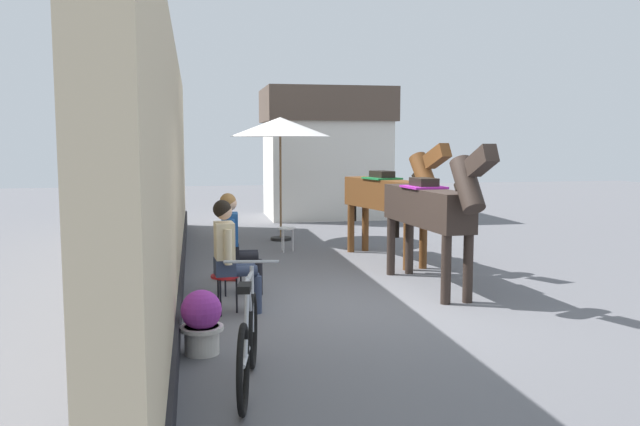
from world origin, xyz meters
The scene contains 12 objects.
ground_plane centered at (0.00, 3.00, 0.00)m, with size 40.00×40.00×0.00m, color slate.
pub_facade_wall centered at (-2.55, 1.50, 1.54)m, with size 0.34×14.00×3.40m.
distant_cottage centered at (1.40, 9.69, 1.80)m, with size 3.40×2.60×3.50m.
seated_visitor_near centered at (-1.78, -0.21, 0.78)m, with size 0.61×0.49×1.39m.
seated_visitor_far centered at (-1.66, 0.80, 0.78)m, with size 0.61×0.49×1.39m.
saddled_horse_near centered at (1.06, 0.59, 1.16)m, with size 0.60×3.00×2.06m.
saddled_horse_far centered at (1.13, 2.84, 1.16)m, with size 1.02×2.94×2.06m.
flower_planter_near centered at (-2.15, -1.70, 0.33)m, with size 0.43×0.43×0.64m.
leaning_bicycle centered at (-1.77, -2.71, 0.40)m, with size 0.50×1.75×1.02m.
cafe_parasol centered at (-0.39, 5.60, 2.36)m, with size 2.10×2.10×2.58m.
spare_stool_white centered at (-0.49, 4.14, 0.40)m, with size 0.32×0.32×0.46m.
satchel_bag centered at (-1.72, 1.72, 0.10)m, with size 0.28×0.12×0.20m, color maroon.
Camera 1 is at (-2.20, -8.13, 2.09)m, focal length 37.05 mm.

